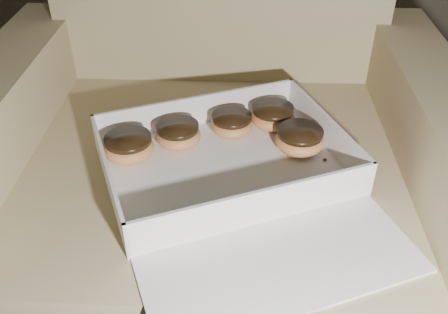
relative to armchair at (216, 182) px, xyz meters
The scene contains 10 objects.
armchair is the anchor object (origin of this frame).
bakery_box 0.22m from the armchair, 74.96° to the right, with size 0.56×0.60×0.07m.
donut_a 0.24m from the armchair, 22.26° to the right, with size 0.09×0.09×0.05m.
donut_b 0.24m from the armchair, 146.35° to the right, with size 0.09×0.09×0.05m.
donut_c 0.16m from the armchair, 20.75° to the right, with size 0.08×0.08×0.04m.
donut_d 0.18m from the armchair, 140.75° to the right, with size 0.09×0.09×0.04m.
donut_e 0.20m from the armchair, ahead, with size 0.09×0.09×0.04m.
crumb_a 0.27m from the armchair, 25.18° to the right, with size 0.01×0.01×0.00m, color black.
crumb_b 0.32m from the armchair, 97.96° to the right, with size 0.01×0.01×0.00m, color black.
crumb_c 0.30m from the armchair, 51.52° to the right, with size 0.01×0.01×0.00m, color black.
Camera 1 is at (0.02, 0.29, 0.99)m, focal length 40.00 mm.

